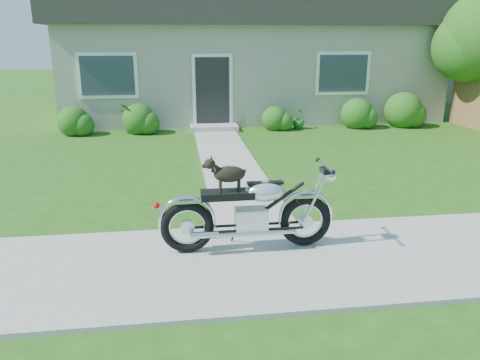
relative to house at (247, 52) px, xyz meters
name	(u,v)px	position (x,y,z in m)	size (l,w,h in m)	color
ground	(389,254)	(0.00, -11.99, -2.16)	(80.00, 80.00, 0.00)	#235114
sidewalk	(389,253)	(0.00, -11.99, -2.14)	(24.00, 2.20, 0.04)	#9E9B93
walkway	(228,160)	(-1.50, -6.99, -2.14)	(1.20, 8.00, 0.03)	#9E9B93
house	(247,52)	(0.00, 0.00, 0.00)	(12.60, 7.03, 4.50)	#A6A096
shrub_row	(285,116)	(0.63, -3.49, -1.74)	(10.82, 1.15, 1.15)	#255917
potted_plant_left	(133,118)	(-3.84, -3.44, -1.73)	(0.76, 0.66, 0.85)	#1A5616
potted_plant_right	(299,118)	(1.05, -3.44, -1.83)	(0.37, 0.37, 0.66)	#1F6C1D
motorcycle_with_dog	(250,210)	(-1.73, -11.67, -1.60)	(2.22, 0.60, 1.19)	black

